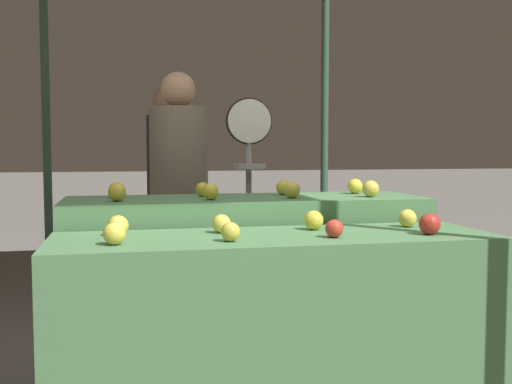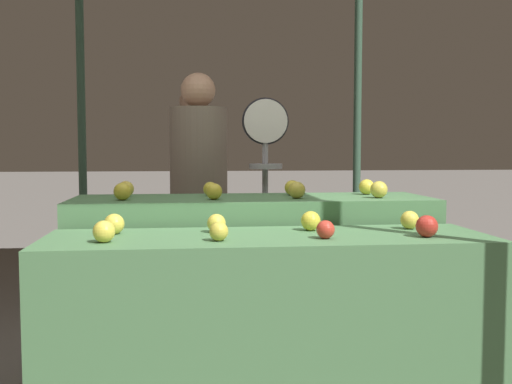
{
  "view_description": "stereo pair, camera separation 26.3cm",
  "coord_description": "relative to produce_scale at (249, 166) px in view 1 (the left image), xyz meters",
  "views": [
    {
      "loc": [
        -0.57,
        -2.27,
        1.21
      ],
      "look_at": [
        -0.02,
        0.3,
        1.02
      ],
      "focal_mm": 42.0,
      "sensor_mm": 36.0,
      "label": 1
    },
    {
      "loc": [
        -0.31,
        -2.31,
        1.21
      ],
      "look_at": [
        -0.02,
        0.3,
        1.02
      ],
      "focal_mm": 42.0,
      "sensor_mm": 36.0,
      "label": 2
    }
  ],
  "objects": [
    {
      "name": "display_counter_back",
      "position": [
        -0.15,
        -0.67,
        -0.62
      ],
      "size": [
        1.75,
        0.55,
        0.97
      ],
      "primitive_type": "cube",
      "color": "#4C7A4C",
      "rests_on": "ground_plane"
    },
    {
      "name": "apple_back_7",
      "position": [
        0.46,
        -0.56,
        -0.09
      ],
      "size": [
        0.08,
        0.08,
        0.08
      ],
      "primitive_type": "sphere",
      "color": "gold",
      "rests_on": "display_counter_back"
    },
    {
      "name": "apple_front_7",
      "position": [
        0.47,
        -1.15,
        -0.19
      ],
      "size": [
        0.08,
        0.08,
        0.08
      ],
      "primitive_type": "sphere",
      "color": "yellow",
      "rests_on": "display_counter_front"
    },
    {
      "name": "person_customer_left",
      "position": [
        -0.42,
        1.08,
        -0.12
      ],
      "size": [
        0.41,
        0.41,
        1.68
      ],
      "rotation": [
        0.0,
        0.0,
        2.73
      ],
      "color": "#2D2D38",
      "rests_on": "ground_plane"
    },
    {
      "name": "apple_front_6",
      "position": [
        0.04,
        -1.15,
        -0.19
      ],
      "size": [
        0.08,
        0.08,
        0.08
      ],
      "primitive_type": "sphere",
      "color": "gold",
      "rests_on": "display_counter_front"
    },
    {
      "name": "apple_back_1",
      "position": [
        -0.34,
        -0.78,
        -0.09
      ],
      "size": [
        0.08,
        0.08,
        0.08
      ],
      "primitive_type": "sphere",
      "color": "gold",
      "rests_on": "display_counter_back"
    },
    {
      "name": "apple_front_3",
      "position": [
        0.45,
        -1.38,
        -0.19
      ],
      "size": [
        0.09,
        0.09,
        0.09
      ],
      "primitive_type": "sphere",
      "color": "#B72D23",
      "rests_on": "display_counter_front"
    },
    {
      "name": "apple_front_4",
      "position": [
        -0.76,
        -1.16,
        -0.19
      ],
      "size": [
        0.08,
        0.08,
        0.08
      ],
      "primitive_type": "sphere",
      "color": "yellow",
      "rests_on": "display_counter_front"
    },
    {
      "name": "apple_back_0",
      "position": [
        -0.77,
        -0.77,
        -0.09
      ],
      "size": [
        0.08,
        0.08,
        0.08
      ],
      "primitive_type": "sphere",
      "color": "gold",
      "rests_on": "display_counter_back"
    },
    {
      "name": "apple_back_6",
      "position": [
        0.06,
        -0.57,
        -0.09
      ],
      "size": [
        0.08,
        0.08,
        0.08
      ],
      "primitive_type": "sphere",
      "color": "gold",
      "rests_on": "display_counter_back"
    },
    {
      "name": "produce_scale",
      "position": [
        0.0,
        0.0,
        0.0
      ],
      "size": [
        0.28,
        0.2,
        1.51
      ],
      "color": "#99999E",
      "rests_on": "ground_plane"
    },
    {
      "name": "apple_back_2",
      "position": [
        0.05,
        -0.77,
        -0.09
      ],
      "size": [
        0.08,
        0.08,
        0.08
      ],
      "primitive_type": "sphere",
      "color": "gold",
      "rests_on": "display_counter_back"
    },
    {
      "name": "apple_back_5",
      "position": [
        -0.35,
        -0.57,
        -0.1
      ],
      "size": [
        0.07,
        0.07,
        0.07
      ],
      "primitive_type": "sphere",
      "color": "gold",
      "rests_on": "display_counter_back"
    },
    {
      "name": "apple_front_2",
      "position": [
        0.05,
        -1.38,
        -0.2
      ],
      "size": [
        0.07,
        0.07,
        0.07
      ],
      "primitive_type": "sphere",
      "color": "red",
      "rests_on": "display_counter_front"
    },
    {
      "name": "apple_back_3",
      "position": [
        0.45,
        -0.79,
        -0.09
      ],
      "size": [
        0.08,
        0.08,
        0.08
      ],
      "primitive_type": "sphere",
      "color": "gold",
      "rests_on": "display_counter_back"
    },
    {
      "name": "apple_back_4",
      "position": [
        -0.77,
        -0.57,
        -0.09
      ],
      "size": [
        0.08,
        0.08,
        0.08
      ],
      "primitive_type": "sphere",
      "color": "yellow",
      "rests_on": "display_counter_back"
    },
    {
      "name": "apple_front_0",
      "position": [
        -0.77,
        -1.38,
        -0.19
      ],
      "size": [
        0.08,
        0.08,
        0.08
      ],
      "primitive_type": "sphere",
      "color": "yellow",
      "rests_on": "display_counter_front"
    },
    {
      "name": "apple_front_5",
      "position": [
        -0.35,
        -1.16,
        -0.2
      ],
      "size": [
        0.08,
        0.08,
        0.08
      ],
      "primitive_type": "sphere",
      "color": "yellow",
      "rests_on": "display_counter_front"
    },
    {
      "name": "apple_front_1",
      "position": [
        -0.35,
        -1.39,
        -0.2
      ],
      "size": [
        0.07,
        0.07,
        0.07
      ],
      "primitive_type": "sphere",
      "color": "gold",
      "rests_on": "display_counter_front"
    },
    {
      "name": "person_vendor_at_scale",
      "position": [
        -0.4,
        0.3,
        -0.13
      ],
      "size": [
        0.39,
        0.39,
        1.69
      ],
      "rotation": [
        0.0,
        0.0,
        3.08
      ],
      "color": "#2D2D38",
      "rests_on": "ground_plane"
    },
    {
      "name": "display_counter_front",
      "position": [
        -0.15,
        -1.27,
        -0.67
      ],
      "size": [
        1.75,
        0.55,
        0.87
      ],
      "primitive_type": "cube",
      "color": "#4C7A4C",
      "rests_on": "ground_plane"
    }
  ]
}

